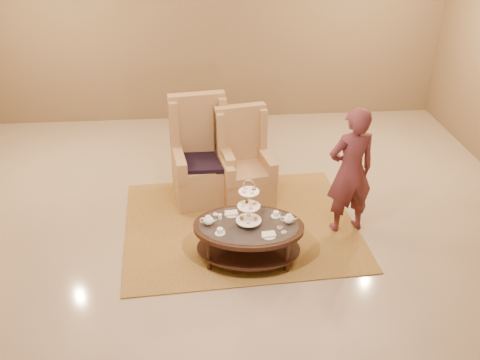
{
  "coord_description": "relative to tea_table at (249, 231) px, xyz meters",
  "views": [
    {
      "loc": [
        -0.36,
        -5.24,
        3.81
      ],
      "look_at": [
        0.1,
        0.2,
        0.76
      ],
      "focal_mm": 40.0,
      "sensor_mm": 36.0,
      "label": 1
    }
  ],
  "objects": [
    {
      "name": "wall_back",
      "position": [
        -0.16,
        4.3,
        1.37
      ],
      "size": [
        8.0,
        0.04,
        3.5
      ],
      "primitive_type": "cube",
      "color": "olive",
      "rests_on": "ground"
    },
    {
      "name": "armchair_right",
      "position": [
        0.07,
        1.4,
        0.04
      ],
      "size": [
        0.8,
        0.81,
        1.26
      ],
      "rotation": [
        0.0,
        0.0,
        0.18
      ],
      "color": "tan",
      "rests_on": "ground"
    },
    {
      "name": "person",
      "position": [
        1.26,
        0.51,
        0.43
      ],
      "size": [
        0.66,
        0.5,
        1.63
      ],
      "rotation": [
        0.0,
        0.0,
        3.34
      ],
      "color": "#59262C",
      "rests_on": "ground"
    },
    {
      "name": "ceiling",
      "position": [
        -0.16,
        0.3,
        -0.38
      ],
      "size": [
        8.0,
        8.0,
        0.02
      ],
      "primitive_type": "cube",
      "color": "silver",
      "rests_on": "ground"
    },
    {
      "name": "rug",
      "position": [
        -0.03,
        0.69,
        -0.37
      ],
      "size": [
        3.01,
        2.56,
        0.02
      ],
      "rotation": [
        0.0,
        0.0,
        0.06
      ],
      "color": "#AC8B3D",
      "rests_on": "ground"
    },
    {
      "name": "tea_table",
      "position": [
        0.0,
        0.0,
        0.0
      ],
      "size": [
        1.35,
        1.01,
        1.04
      ],
      "rotation": [
        0.0,
        0.0,
        -0.13
      ],
      "color": "black",
      "rests_on": "ground"
    },
    {
      "name": "armchair_left",
      "position": [
        -0.49,
        1.5,
        0.09
      ],
      "size": [
        0.85,
        0.88,
        1.4
      ],
      "rotation": [
        0.0,
        0.0,
        0.14
      ],
      "color": "tan",
      "rests_on": "ground"
    },
    {
      "name": "ground",
      "position": [
        -0.16,
        0.3,
        -0.38
      ],
      "size": [
        8.0,
        8.0,
        0.0
      ],
      "primitive_type": "plane",
      "color": "tan",
      "rests_on": "ground"
    }
  ]
}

